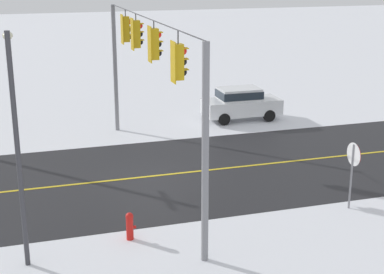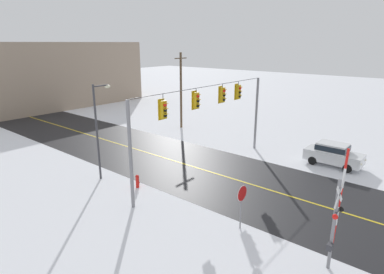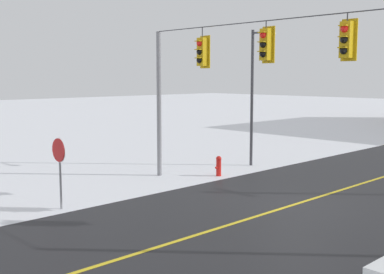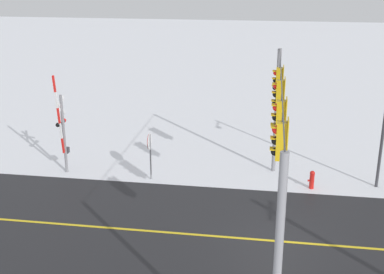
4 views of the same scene
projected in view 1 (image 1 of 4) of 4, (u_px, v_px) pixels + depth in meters
The scene contains 6 objects.
ground_plane at pixel (149, 177), 22.98m from camera, with size 160.00×160.00×0.00m, color white.
signal_span at pixel (147, 66), 21.70m from camera, with size 14.20×0.47×6.22m.
stop_sign at pixel (353, 161), 19.57m from camera, with size 0.80×0.09×2.35m.
parked_car_white at pixel (241, 102), 31.04m from camera, with size 1.86×4.22×1.74m.
streetlamp_near at pixel (16, 128), 15.38m from camera, with size 1.39×0.28×6.50m.
fire_hydrant at pixel (130, 225), 17.66m from camera, with size 0.24×0.31×0.88m.
Camera 1 is at (-21.10, 4.72, 8.13)m, focal length 54.44 mm.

